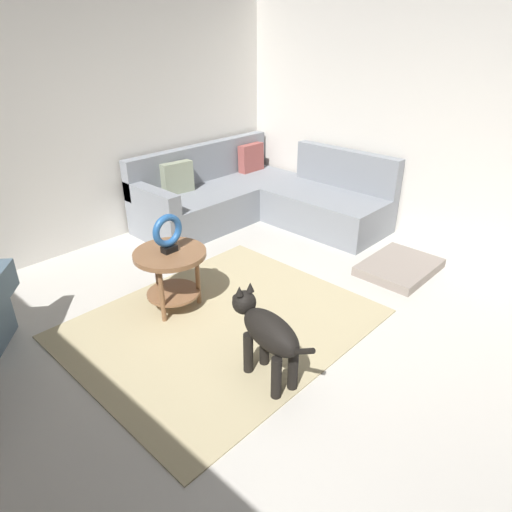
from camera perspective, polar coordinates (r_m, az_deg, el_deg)
name	(u,v)px	position (r m, az deg, el deg)	size (l,w,h in m)	color
ground_plane	(274,378)	(3.34, 2.25, -15.06)	(6.00, 6.00, 0.10)	beige
wall_back	(49,123)	(5.00, -24.56, 14.96)	(6.00, 0.12, 2.70)	silver
wall_right	(472,121)	(5.17, 25.49, 15.08)	(0.12, 6.00, 2.70)	silver
area_rug	(222,323)	(3.78, -4.28, -8.43)	(2.30, 1.90, 0.01)	tan
sectional_couch	(258,198)	(5.65, 0.22, 7.23)	(2.20, 2.25, 0.88)	gray
side_table	(171,265)	(3.83, -10.65, -1.12)	(0.60, 0.60, 0.54)	brown
torus_sculpture	(168,233)	(3.70, -11.03, 2.91)	(0.28, 0.08, 0.33)	black
dog_bed_mat	(399,267)	(4.74, 17.56, -1.33)	(0.80, 0.60, 0.09)	gray
dog	(266,332)	(3.05, 1.32, -9.51)	(0.31, 0.84, 0.63)	black
dog_toy_ball	(242,296)	(4.05, -1.76, -5.10)	(0.09, 0.09, 0.09)	blue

